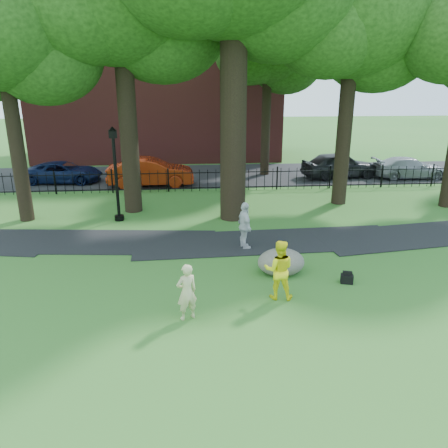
{
  "coord_description": "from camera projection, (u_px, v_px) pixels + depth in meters",
  "views": [
    {
      "loc": [
        -1.97,
        -11.38,
        5.9
      ],
      "look_at": [
        -0.82,
        2.0,
        1.4
      ],
      "focal_mm": 35.0,
      "sensor_mm": 36.0,
      "label": 1
    }
  ],
  "objects": [
    {
      "name": "tree_row",
      "position": [
        243.0,
        21.0,
        18.18
      ],
      "size": [
        26.82,
        7.96,
        12.42
      ],
      "color": "black",
      "rests_on": "ground"
    },
    {
      "name": "woman",
      "position": [
        187.0,
        292.0,
        11.04
      ],
      "size": [
        0.65,
        0.56,
        1.52
      ],
      "primitive_type": "imported",
      "rotation": [
        0.0,
        0.0,
        3.57
      ],
      "color": "#C8BF89",
      "rests_on": "ground"
    },
    {
      "name": "boulder",
      "position": [
        281.0,
        260.0,
        13.77
      ],
      "size": [
        1.67,
        1.38,
        0.87
      ],
      "primitive_type": "ellipsoid",
      "rotation": [
        0.0,
        0.0,
        0.19
      ],
      "color": "slate",
      "rests_on": "ground"
    },
    {
      "name": "navy_van",
      "position": [
        63.0,
        172.0,
        25.8
      ],
      "size": [
        4.56,
        2.35,
        1.23
      ],
      "primitive_type": "imported",
      "rotation": [
        0.0,
        0.0,
        1.5
      ],
      "color": "#0C173C",
      "rests_on": "ground"
    },
    {
      "name": "man",
      "position": [
        279.0,
        270.0,
        12.09
      ],
      "size": [
        0.94,
        0.79,
        1.72
      ],
      "primitive_type": "imported",
      "rotation": [
        0.0,
        0.0,
        2.96
      ],
      "color": "yellow",
      "rests_on": "ground"
    },
    {
      "name": "silver_car",
      "position": [
        409.0,
        168.0,
        26.98
      ],
      "size": [
        4.47,
        1.92,
        1.28
      ],
      "primitive_type": "imported",
      "rotation": [
        0.0,
        0.0,
        1.54
      ],
      "color": "#93959B",
      "rests_on": "ground"
    },
    {
      "name": "red_bag",
      "position": [
        288.0,
        264.0,
        14.25
      ],
      "size": [
        0.4,
        0.31,
        0.24
      ],
      "primitive_type": "cube",
      "rotation": [
        0.0,
        0.0,
        -0.29
      ],
      "color": "maroon",
      "rests_on": "ground"
    },
    {
      "name": "ground",
      "position": [
        258.0,
        290.0,
        12.78
      ],
      "size": [
        120.0,
        120.0,
        0.0
      ],
      "primitive_type": "plane",
      "color": "#2F6C25",
      "rests_on": "ground"
    },
    {
      "name": "iron_fence",
      "position": [
        223.0,
        180.0,
        23.93
      ],
      "size": [
        44.0,
        0.04,
        1.2
      ],
      "color": "black",
      "rests_on": "ground"
    },
    {
      "name": "brick_building",
      "position": [
        158.0,
        77.0,
        33.23
      ],
      "size": [
        18.0,
        8.0,
        12.0
      ],
      "primitive_type": "cube",
      "color": "maroon",
      "rests_on": "ground"
    },
    {
      "name": "backpack",
      "position": [
        347.0,
        279.0,
        13.18
      ],
      "size": [
        0.42,
        0.32,
        0.28
      ],
      "primitive_type": "cube",
      "rotation": [
        0.0,
        0.0,
        -0.28
      ],
      "color": "black",
      "rests_on": "ground"
    },
    {
      "name": "street",
      "position": [
        218.0,
        175.0,
        27.9
      ],
      "size": [
        80.0,
        7.0,
        0.02
      ],
      "primitive_type": "cube",
      "color": "black",
      "rests_on": "ground"
    },
    {
      "name": "footpath",
      "position": [
        267.0,
        242.0,
        16.55
      ],
      "size": [
        36.07,
        3.85,
        0.03
      ],
      "primitive_type": "cube",
      "rotation": [
        0.0,
        0.0,
        0.03
      ],
      "color": "black",
      "rests_on": "ground"
    },
    {
      "name": "pedestrian",
      "position": [
        245.0,
        226.0,
        15.64
      ],
      "size": [
        0.66,
        1.09,
        1.74
      ],
      "primitive_type": "imported",
      "rotation": [
        0.0,
        0.0,
        1.82
      ],
      "color": "silver",
      "rests_on": "ground"
    },
    {
      "name": "grey_car",
      "position": [
        339.0,
        165.0,
        27.03
      ],
      "size": [
        4.89,
        2.57,
        1.59
      ],
      "primitive_type": "imported",
      "rotation": [
        0.0,
        0.0,
        1.73
      ],
      "color": "black",
      "rests_on": "ground"
    },
    {
      "name": "red_sedan",
      "position": [
        151.0,
        172.0,
        24.96
      ],
      "size": [
        4.89,
        1.77,
        1.6
      ],
      "primitive_type": "imported",
      "rotation": [
        0.0,
        0.0,
        1.59
      ],
      "color": "#97240B",
      "rests_on": "ground"
    },
    {
      "name": "lamppost",
      "position": [
        116.0,
        176.0,
        18.45
      ],
      "size": [
        0.4,
        0.4,
        4.03
      ],
      "rotation": [
        0.0,
        0.0,
        -0.38
      ],
      "color": "black",
      "rests_on": "ground"
    }
  ]
}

